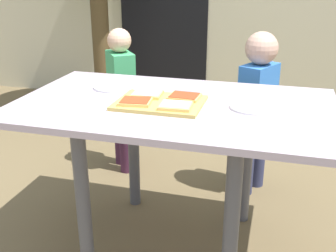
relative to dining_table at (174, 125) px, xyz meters
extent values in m
plane|color=brown|center=(0.00, 0.00, -0.66)|extent=(16.00, 16.00, 0.00)
cube|color=black|center=(-0.73, 2.38, 0.34)|extent=(0.90, 0.02, 2.00)
cube|color=#B09EAC|center=(0.00, 0.00, 0.09)|extent=(1.45, 0.86, 0.03)
cylinder|color=#4C4C51|center=(-0.32, -0.32, -0.29)|extent=(0.06, 0.06, 0.74)
cylinder|color=#4C4C51|center=(0.32, -0.32, -0.29)|extent=(0.06, 0.06, 0.74)
cylinder|color=#4C4C51|center=(-0.32, 0.32, -0.29)|extent=(0.06, 0.06, 0.74)
cylinder|color=#4C4C51|center=(0.32, 0.32, -0.29)|extent=(0.06, 0.06, 0.74)
cube|color=tan|center=(-0.06, -0.04, 0.12)|extent=(0.39, 0.29, 0.02)
cube|color=#E1B664|center=(0.04, 0.03, 0.13)|extent=(0.14, 0.13, 0.01)
cube|color=#AC4121|center=(0.04, 0.03, 0.14)|extent=(0.13, 0.11, 0.00)
cube|color=#E1B664|center=(0.03, -0.11, 0.13)|extent=(0.15, 0.13, 0.01)
cube|color=beige|center=(0.03, -0.11, 0.14)|extent=(0.13, 0.12, 0.00)
cube|color=#E1B664|center=(-0.14, 0.03, 0.13)|extent=(0.15, 0.13, 0.01)
cube|color=beige|center=(-0.14, 0.03, 0.14)|extent=(0.13, 0.12, 0.00)
cube|color=#E1B664|center=(-0.15, -0.09, 0.13)|extent=(0.15, 0.14, 0.01)
cube|color=#AC4121|center=(-0.15, -0.09, 0.14)|extent=(0.14, 0.12, 0.00)
cylinder|color=white|center=(-0.36, 0.16, 0.11)|extent=(0.21, 0.21, 0.01)
cylinder|color=white|center=(0.36, 0.02, 0.11)|extent=(0.21, 0.21, 0.01)
cylinder|color=#431F36|center=(-0.61, 0.82, -0.42)|extent=(0.09, 0.09, 0.49)
cylinder|color=#431F36|center=(-0.52, 0.71, -0.42)|extent=(0.09, 0.09, 0.49)
cube|color=#3FA566|center=(-0.56, 0.76, 0.00)|extent=(0.26, 0.28, 0.34)
sphere|color=#E2AE8A|center=(-0.56, 0.76, 0.24)|extent=(0.16, 0.16, 0.16)
cylinder|color=#2F3351|center=(0.37, 0.75, -0.45)|extent=(0.09, 0.09, 0.41)
cylinder|color=#2F3351|center=(0.31, 0.62, -0.45)|extent=(0.09, 0.09, 0.41)
cube|color=blue|center=(0.34, 0.69, -0.05)|extent=(0.23, 0.28, 0.41)
sphere|color=tan|center=(0.34, 0.69, 0.25)|extent=(0.19, 0.19, 0.19)
cylinder|color=#4D3C22|center=(-1.21, 1.91, 0.06)|extent=(0.16, 0.16, 1.44)
camera|label=1|loc=(0.45, -1.74, 0.69)|focal=44.38mm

